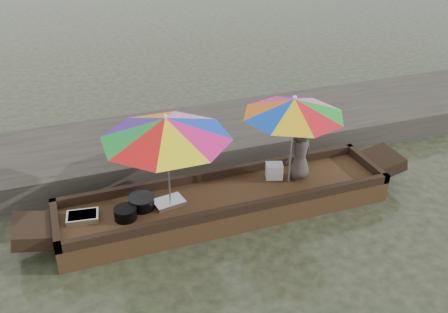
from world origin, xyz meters
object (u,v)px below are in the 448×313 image
object	(u,v)px
boat_hull	(226,204)
cooking_pot	(125,213)
tray_crayfish	(83,217)
vendor	(300,152)
charcoal_grill	(142,203)
umbrella_stern	(292,141)
tray_scallop	(169,202)
supply_bag	(274,171)
umbrella_bow	(168,163)

from	to	relation	value
boat_hull	cooking_pot	size ratio (longest dim) A/B	15.79
cooking_pot	tray_crayfish	size ratio (longest dim) A/B	0.73
cooking_pot	vendor	world-z (taller)	vendor
cooking_pot	charcoal_grill	size ratio (longest dim) A/B	0.88
tray_crayfish	vendor	distance (m)	3.59
boat_hull	cooking_pot	distance (m)	1.65
vendor	umbrella_stern	distance (m)	0.38
charcoal_grill	vendor	distance (m)	2.70
boat_hull	tray_scallop	world-z (taller)	tray_scallop
supply_bag	umbrella_bow	bearing A→B (deg)	-173.22
cooking_pot	umbrella_bow	bearing A→B (deg)	7.16
cooking_pot	charcoal_grill	xyz separation A→B (m)	(0.29, 0.19, 0.00)
boat_hull	charcoal_grill	distance (m)	1.37
supply_bag	vendor	world-z (taller)	vendor
supply_bag	boat_hull	bearing A→B (deg)	-166.81
vendor	umbrella_bow	size ratio (longest dim) A/B	0.50
tray_crayfish	umbrella_bow	size ratio (longest dim) A/B	0.24
boat_hull	charcoal_grill	size ratio (longest dim) A/B	13.90
tray_crayfish	umbrella_stern	size ratio (longest dim) A/B	0.29
supply_bag	umbrella_bow	xyz separation A→B (m)	(-1.86, -0.22, 0.65)
tray_scallop	umbrella_bow	xyz separation A→B (m)	(0.01, -0.06, 0.74)
charcoal_grill	umbrella_bow	world-z (taller)	umbrella_bow
charcoal_grill	umbrella_stern	world-z (taller)	umbrella_stern
umbrella_bow	umbrella_stern	size ratio (longest dim) A/B	1.19
tray_crayfish	vendor	size ratio (longest dim) A/B	0.48
vendor	tray_crayfish	bearing A→B (deg)	-13.69
tray_scallop	charcoal_grill	world-z (taller)	charcoal_grill
charcoal_grill	tray_scallop	bearing A→B (deg)	-4.86
cooking_pot	tray_crayfish	bearing A→B (deg)	162.86
boat_hull	tray_crayfish	world-z (taller)	tray_crayfish
tray_scallop	vendor	world-z (taller)	vendor
cooking_pot	umbrella_bow	distance (m)	0.99
vendor	umbrella_bow	world-z (taller)	umbrella_bow
tray_scallop	umbrella_bow	distance (m)	0.75
tray_scallop	supply_bag	world-z (taller)	supply_bag
tray_scallop	umbrella_stern	xyz separation A→B (m)	(2.04, -0.06, 0.74)
charcoal_grill	umbrella_bow	distance (m)	0.81
charcoal_grill	umbrella_bow	xyz separation A→B (m)	(0.42, -0.10, 0.68)
boat_hull	supply_bag	bearing A→B (deg)	13.19
umbrella_bow	umbrella_stern	distance (m)	2.03
tray_scallop	supply_bag	size ratio (longest dim) A/B	1.66
vendor	umbrella_bow	distance (m)	2.27
tray_crayfish	charcoal_grill	world-z (taller)	charcoal_grill
cooking_pot	boat_hull	bearing A→B (deg)	3.14
boat_hull	umbrella_stern	xyz separation A→B (m)	(1.11, 0.00, 0.95)
vendor	umbrella_bow	bearing A→B (deg)	-11.32
umbrella_bow	vendor	bearing A→B (deg)	2.16
tray_crayfish	umbrella_bow	world-z (taller)	umbrella_bow
boat_hull	tray_scallop	size ratio (longest dim) A/B	11.53
umbrella_stern	tray_scallop	bearing A→B (deg)	178.23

